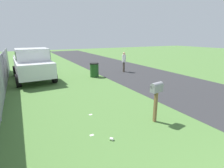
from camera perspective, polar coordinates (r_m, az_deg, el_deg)
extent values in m
cube|color=#2D2D30|center=(9.83, 28.82, -3.30)|extent=(60.00, 5.54, 0.01)
cube|color=brown|center=(6.10, 13.95, -7.26)|extent=(0.09, 0.09, 1.06)
cube|color=gray|center=(5.88, 14.36, -1.47)|extent=(0.27, 0.47, 0.22)
cylinder|color=gray|center=(5.85, 14.43, -0.44)|extent=(0.27, 0.47, 0.20)
cube|color=red|center=(5.94, 13.69, -0.59)|extent=(0.02, 0.04, 0.18)
cube|color=silver|center=(12.83, -24.50, 5.25)|extent=(5.01, 2.23, 0.90)
cube|color=silver|center=(12.14, -24.59, 8.72)|extent=(1.76, 1.92, 0.76)
cube|color=black|center=(12.14, -24.59, 8.72)|extent=(1.71, 1.96, 0.53)
cube|color=silver|center=(13.95, -21.49, 8.40)|extent=(2.56, 0.20, 0.12)
cube|color=silver|center=(13.77, -29.11, 7.46)|extent=(2.56, 0.20, 0.12)
cylinder|color=black|center=(11.49, -18.30, 2.28)|extent=(0.77, 0.30, 0.76)
cylinder|color=black|center=(11.26, -28.26, 0.95)|extent=(0.77, 0.30, 0.76)
cylinder|color=black|center=(14.63, -21.16, 4.70)|extent=(0.77, 0.30, 0.76)
cylinder|color=black|center=(14.44, -29.00, 3.68)|extent=(0.77, 0.30, 0.76)
cylinder|color=#1E4C1E|center=(12.54, -5.77, 4.42)|extent=(0.60, 0.60, 0.93)
cylinder|color=black|center=(12.45, -5.83, 6.69)|extent=(0.63, 0.63, 0.08)
cylinder|color=#4C4238|center=(14.24, 3.92, 5.49)|extent=(0.14, 0.14, 0.79)
cylinder|color=#4C4238|center=(14.37, 3.80, 5.59)|extent=(0.14, 0.14, 0.79)
cylinder|color=silver|center=(14.21, 3.91, 8.28)|extent=(0.30, 0.30, 0.59)
sphere|color=tan|center=(14.16, 3.94, 9.90)|extent=(0.21, 0.21, 0.21)
cylinder|color=silver|center=(14.01, 4.09, 8.30)|extent=(0.09, 0.17, 0.54)
cylinder|color=silver|center=(14.40, 3.73, 8.50)|extent=(0.09, 0.17, 0.54)
cylinder|color=#9EA3A8|center=(9.45, -32.37, 1.51)|extent=(0.07, 0.07, 1.91)
cylinder|color=#9EA3A8|center=(11.98, -31.65, 4.08)|extent=(0.07, 0.07, 1.91)
cylinder|color=#9EA3A8|center=(14.52, -31.17, 5.75)|extent=(0.07, 0.07, 1.91)
cylinder|color=#9EA3A8|center=(17.07, -30.84, 6.92)|extent=(0.07, 0.07, 1.91)
cube|color=silver|center=(6.66, -6.98, -9.84)|extent=(0.10, 0.13, 0.01)
cylinder|color=white|center=(5.15, -0.12, -17.46)|extent=(0.13, 0.13, 0.08)
cube|color=silver|center=(5.41, -6.62, -16.20)|extent=(0.09, 0.12, 0.01)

